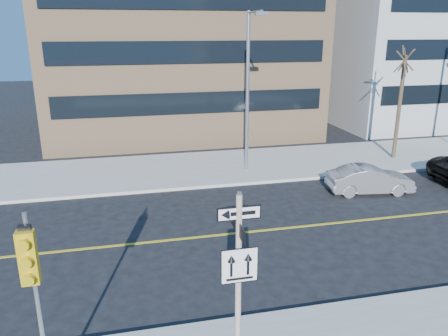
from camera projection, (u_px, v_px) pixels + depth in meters
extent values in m
plane|color=black|center=(215.00, 301.00, 12.27)|extent=(120.00, 120.00, 0.00)
cylinder|color=white|center=(238.00, 282.00, 9.29)|extent=(0.13, 0.13, 4.00)
cylinder|color=gray|center=(239.00, 193.00, 8.68)|extent=(0.10, 0.10, 0.06)
cube|color=black|center=(239.00, 213.00, 8.81)|extent=(0.92, 0.03, 0.30)
cube|color=black|center=(239.00, 229.00, 8.91)|extent=(0.03, 0.92, 0.30)
cube|color=white|center=(240.00, 266.00, 9.08)|extent=(0.80, 0.03, 0.80)
cylinder|color=gray|center=(39.00, 308.00, 8.44)|extent=(0.09, 0.09, 4.00)
cube|color=gold|center=(28.00, 258.00, 7.89)|extent=(0.32, 0.22, 1.05)
sphere|color=#8C0705|center=(24.00, 243.00, 7.67)|extent=(0.17, 0.17, 0.17)
sphere|color=black|center=(27.00, 261.00, 7.78)|extent=(0.17, 0.17, 0.17)
sphere|color=black|center=(29.00, 278.00, 7.89)|extent=(0.17, 0.17, 0.17)
imported|color=slate|center=(370.00, 180.00, 20.21)|extent=(1.87, 4.04, 1.28)
cylinder|color=gray|center=(247.00, 94.00, 22.07)|extent=(0.18, 0.18, 8.00)
cylinder|color=gray|center=(255.00, 12.00, 19.96)|extent=(0.10, 2.20, 0.10)
cube|color=gray|center=(261.00, 13.00, 19.06)|extent=(0.55, 0.30, 0.16)
cylinder|color=#31281D|center=(399.00, 108.00, 24.60)|extent=(0.22, 0.22, 5.80)
cube|color=tan|center=(173.00, 6.00, 33.17)|extent=(18.00, 18.00, 18.00)
cube|color=#A8ABAE|center=(431.00, 27.00, 37.38)|extent=(20.00, 16.00, 15.00)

